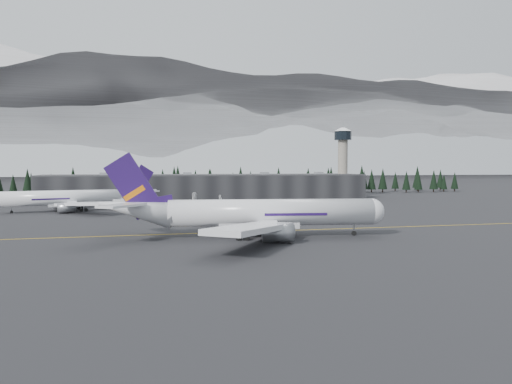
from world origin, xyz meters
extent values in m
plane|color=black|center=(0.00, 0.00, 0.00)|extent=(1400.00, 1400.00, 0.00)
cube|color=gold|center=(0.00, -2.00, 0.01)|extent=(400.00, 0.40, 0.02)
cube|color=black|center=(0.00, 125.00, 6.00)|extent=(160.00, 30.00, 12.00)
cube|color=#333335|center=(0.00, 125.00, 12.30)|extent=(160.00, 30.00, 0.60)
cylinder|color=gray|center=(75.00, 128.00, 16.00)|extent=(5.20, 5.20, 32.00)
cylinder|color=black|center=(75.00, 128.00, 33.25)|extent=(9.20, 9.20, 4.50)
cone|color=silver|center=(75.00, 128.00, 36.70)|extent=(10.00, 10.00, 2.00)
cube|color=black|center=(0.00, 162.00, 7.50)|extent=(360.00, 20.00, 15.00)
cylinder|color=silver|center=(-3.88, -12.02, 5.81)|extent=(49.04, 12.98, 6.34)
sphere|color=silver|center=(20.20, -15.37, 5.81)|extent=(6.34, 6.34, 6.34)
cone|color=silver|center=(-35.29, -7.65, 6.77)|extent=(18.46, 8.73, 9.18)
cube|color=silver|center=(-7.91, 5.09, 4.12)|extent=(18.11, 30.72, 2.71)
cylinder|color=gray|center=(-2.42, -1.54, 2.33)|extent=(7.36, 4.93, 4.02)
cube|color=silver|center=(-12.42, -27.37, 4.12)|extent=(24.23, 28.95, 2.71)
cylinder|color=gray|center=(-5.34, -22.49, 2.33)|extent=(7.36, 4.93, 4.02)
cube|color=#23104B|center=(-35.82, -7.57, 12.16)|extent=(13.34, 2.37, 15.74)
cube|color=orange|center=(-35.61, -7.60, 10.57)|extent=(5.19, 1.30, 3.88)
cube|color=silver|center=(-36.51, -1.07, 8.25)|extent=(8.78, 12.56, 0.53)
cube|color=silver|center=(-38.26, -13.64, 8.25)|extent=(10.90, 12.10, 0.53)
cylinder|color=black|center=(16.01, -14.78, 1.59)|extent=(0.53, 0.53, 3.17)
cylinder|color=black|center=(-10.56, -6.28, 1.59)|extent=(0.53, 0.53, 3.17)
cylinder|color=black|center=(-11.87, -15.71, 1.59)|extent=(0.53, 0.53, 3.17)
cylinder|color=silver|center=(-61.27, 70.33, 5.07)|extent=(42.61, 14.76, 5.53)
sphere|color=silver|center=(-81.96, 65.65, 5.07)|extent=(5.53, 5.53, 5.53)
cone|color=silver|center=(-34.28, 76.43, 5.90)|extent=(16.33, 8.82, 8.01)
cube|color=silver|center=(-52.72, 57.60, 3.60)|extent=(22.46, 24.40, 2.36)
cylinder|color=gray|center=(-59.23, 61.33, 2.03)|extent=(6.62, 4.74, 3.51)
cube|color=silver|center=(-59.03, 85.49, 3.60)|extent=(13.92, 26.88, 2.36)
cylinder|color=gray|center=(-63.30, 79.32, 2.03)|extent=(6.62, 4.74, 3.51)
cube|color=#230F48|center=(-33.83, 76.54, 10.61)|extent=(11.50, 3.03, 13.74)
cube|color=#E4580D|center=(-34.01, 76.49, 9.22)|extent=(4.50, 1.50, 3.38)
cube|color=silver|center=(-31.26, 71.44, 7.19)|extent=(9.93, 10.27, 0.46)
cube|color=silver|center=(-33.70, 82.24, 7.19)|extent=(6.97, 10.92, 0.46)
cylinder|color=black|center=(-78.36, 66.46, 1.38)|extent=(0.46, 0.46, 2.77)
cylinder|color=black|center=(-54.06, 67.70, 1.38)|extent=(0.46, 0.46, 2.77)
cylinder|color=black|center=(-55.89, 75.80, 1.38)|extent=(0.46, 0.46, 2.77)
imported|color=white|center=(-8.80, 105.71, 0.64)|extent=(3.50, 5.07, 1.29)
imported|color=silver|center=(2.34, 98.41, 0.64)|extent=(3.86, 1.82, 1.28)
camera|label=1|loc=(-35.37, -125.87, 16.87)|focal=35.00mm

